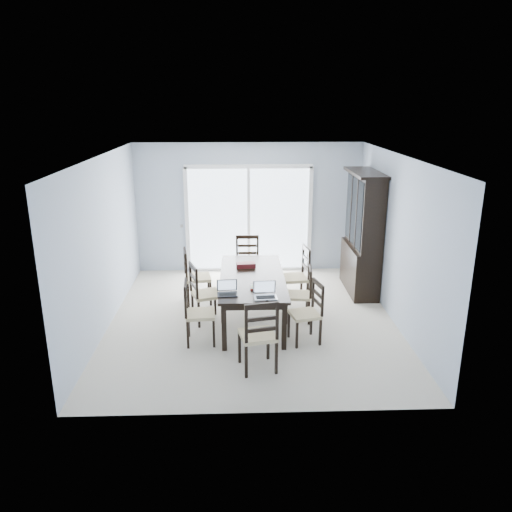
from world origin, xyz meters
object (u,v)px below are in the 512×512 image
(chair_right_far, at_px, (299,270))
(laptop_silver, at_px, (266,294))
(cell_phone, at_px, (265,300))
(chair_end_near, at_px, (259,329))
(game_box, at_px, (246,265))
(dining_table, at_px, (252,281))
(chair_right_mid, at_px, (304,288))
(laptop_dark, at_px, (227,292))
(chair_left_far, at_px, (192,271))
(chair_left_mid, at_px, (201,287))
(chair_right_near, at_px, (311,305))
(chair_left_near, at_px, (194,306))
(chair_end_far, at_px, (247,257))
(hot_tub, at_px, (219,234))
(china_hutch, at_px, (363,234))

(chair_right_far, relative_size, laptop_silver, 3.52)
(cell_phone, bearing_deg, chair_end_near, -75.51)
(game_box, bearing_deg, dining_table, -77.78)
(chair_right_mid, relative_size, cell_phone, 9.68)
(laptop_dark, bearing_deg, dining_table, 60.89)
(chair_right_far, bearing_deg, laptop_dark, 132.65)
(chair_left_far, bearing_deg, chair_left_mid, 4.95)
(chair_left_mid, distance_m, laptop_dark, 0.89)
(chair_right_near, relative_size, laptop_silver, 3.14)
(chair_left_near, bearing_deg, laptop_silver, 76.42)
(chair_right_far, relative_size, chair_end_far, 1.03)
(laptop_silver, relative_size, game_box, 1.08)
(hot_tub, bearing_deg, cell_phone, -79.86)
(game_box, bearing_deg, chair_right_mid, -26.07)
(chair_right_near, bearing_deg, game_box, 24.57)
(chair_right_far, relative_size, game_box, 3.80)
(chair_right_near, distance_m, chair_right_mid, 0.73)
(dining_table, distance_m, chair_right_mid, 0.83)
(cell_phone, height_order, game_box, game_box)
(chair_right_far, bearing_deg, chair_right_mid, 171.93)
(chair_left_near, height_order, game_box, chair_left_near)
(chair_right_near, relative_size, cell_phone, 9.88)
(china_hutch, bearing_deg, hot_tub, 139.73)
(chair_left_mid, xyz_separation_m, game_box, (0.72, 0.47, 0.20))
(chair_right_mid, xyz_separation_m, laptop_silver, (-0.66, -0.90, 0.26))
(cell_phone, bearing_deg, chair_right_far, 92.03)
(chair_end_far, bearing_deg, chair_end_near, 92.39)
(cell_phone, bearing_deg, chair_right_near, 44.74)
(chair_end_near, bearing_deg, chair_right_near, 35.87)
(chair_end_far, bearing_deg, laptop_silver, 95.59)
(cell_phone, bearing_deg, chair_left_near, -170.30)
(chair_left_mid, distance_m, chair_end_near, 1.78)
(chair_right_mid, height_order, cell_phone, chair_right_mid)
(chair_left_far, bearing_deg, chair_end_far, 117.44)
(chair_end_near, distance_m, chair_end_far, 3.07)
(hot_tub, bearing_deg, chair_left_near, -92.70)
(chair_end_near, bearing_deg, hot_tub, 85.72)
(laptop_dark, bearing_deg, chair_left_mid, 116.52)
(chair_left_mid, distance_m, chair_right_far, 1.77)
(chair_right_far, distance_m, game_box, 0.95)
(chair_left_mid, relative_size, laptop_silver, 3.34)
(chair_right_mid, relative_size, hot_tub, 0.46)
(chair_left_near, relative_size, chair_right_mid, 1.05)
(chair_left_near, distance_m, hot_tub, 4.27)
(chair_end_far, bearing_deg, chair_left_far, 37.01)
(china_hutch, distance_m, hot_tub, 3.56)
(chair_end_near, distance_m, hot_tub, 5.18)
(chair_right_far, relative_size, chair_end_near, 1.01)
(china_hutch, distance_m, chair_end_near, 3.50)
(chair_left_near, bearing_deg, chair_end_near, 42.61)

